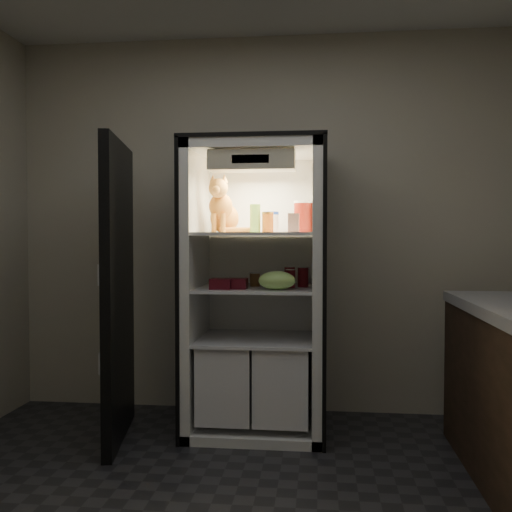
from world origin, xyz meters
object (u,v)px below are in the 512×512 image
(salsa_jar, at_px, (268,222))
(soda_can_c, at_px, (290,279))
(pepper_jar, at_px, (303,217))
(soda_can_a, at_px, (290,276))
(cream_carton, at_px, (294,223))
(mayo_tub, at_px, (271,222))
(berry_box_right, at_px, (237,284))
(soda_can_b, at_px, (303,277))
(berry_box_left, at_px, (221,284))
(parmesan_shaker, at_px, (255,218))
(condiment_jar, at_px, (255,279))
(grape_bag, at_px, (277,280))
(tabby_cat, at_px, (223,211))
(refrigerator, at_px, (257,309))

(salsa_jar, distance_m, soda_can_c, 0.39)
(pepper_jar, xyz_separation_m, soda_can_a, (-0.09, -0.04, -0.39))
(cream_carton, bearing_deg, mayo_tub, 117.77)
(soda_can_c, xyz_separation_m, berry_box_right, (-0.33, -0.10, -0.03))
(soda_can_b, distance_m, berry_box_right, 0.44)
(berry_box_left, bearing_deg, parmesan_shaker, 42.44)
(berry_box_right, bearing_deg, cream_carton, -2.03)
(cream_carton, bearing_deg, salsa_jar, 138.10)
(mayo_tub, bearing_deg, soda_can_b, -31.25)
(condiment_jar, bearing_deg, grape_bag, -54.69)
(cream_carton, xyz_separation_m, berry_box_left, (-0.45, -0.02, -0.38))
(cream_carton, height_order, soda_can_c, cream_carton)
(mayo_tub, distance_m, condiment_jar, 0.40)
(condiment_jar, bearing_deg, soda_can_b, -2.61)
(tabby_cat, relative_size, soda_can_b, 2.91)
(refrigerator, bearing_deg, cream_carton, -40.60)
(berry_box_left, bearing_deg, refrigerator, 49.53)
(salsa_jar, height_order, berry_box_left, salsa_jar)
(pepper_jar, bearing_deg, cream_carton, -101.29)
(pepper_jar, height_order, berry_box_left, pepper_jar)
(salsa_jar, height_order, condiment_jar, salsa_jar)
(soda_can_c, bearing_deg, parmesan_shaker, 168.63)
(salsa_jar, bearing_deg, berry_box_right, -141.63)
(berry_box_left, bearing_deg, soda_can_a, 29.58)
(soda_can_c, distance_m, berry_box_left, 0.44)
(parmesan_shaker, bearing_deg, pepper_jar, 18.23)
(soda_can_a, bearing_deg, salsa_jar, -156.41)
(soda_can_a, bearing_deg, grape_bag, -104.52)
(grape_bag, bearing_deg, refrigerator, 120.99)
(grape_bag, xyz_separation_m, berry_box_right, (-0.25, 0.05, -0.03))
(tabby_cat, bearing_deg, soda_can_c, -6.92)
(pepper_jar, distance_m, berry_box_right, 0.63)
(pepper_jar, bearing_deg, soda_can_c, -117.10)
(mayo_tub, bearing_deg, parmesan_shaker, -120.63)
(tabby_cat, distance_m, salsa_jar, 0.31)
(soda_can_a, relative_size, soda_can_c, 1.11)
(cream_carton, bearing_deg, grape_bag, -160.15)
(soda_can_c, bearing_deg, tabby_cat, 167.95)
(cream_carton, height_order, berry_box_right, cream_carton)
(mayo_tub, bearing_deg, salsa_jar, -93.32)
(soda_can_a, bearing_deg, soda_can_c, -84.42)
(soda_can_b, distance_m, grape_bag, 0.26)
(cream_carton, bearing_deg, berry_box_left, -177.57)
(cream_carton, relative_size, soda_can_b, 0.89)
(parmesan_shaker, distance_m, pepper_jar, 0.32)
(cream_carton, relative_size, grape_bag, 0.51)
(tabby_cat, relative_size, parmesan_shaker, 2.08)
(cream_carton, distance_m, berry_box_left, 0.58)
(berry_box_left, bearing_deg, condiment_jar, 48.72)
(refrigerator, height_order, tabby_cat, refrigerator)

